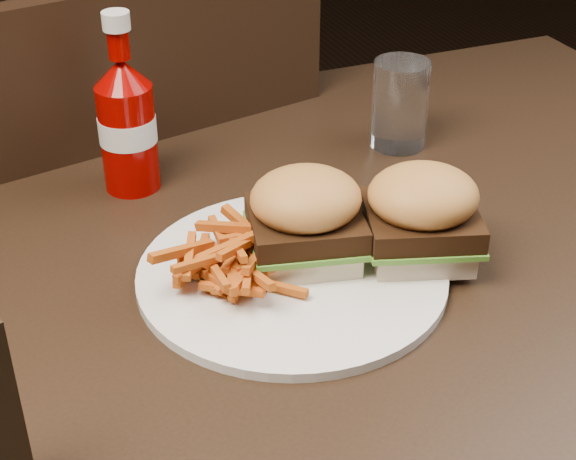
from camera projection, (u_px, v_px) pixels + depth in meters
name	position (u px, v px, depth m)	size (l,w,h in m)	color
dining_table	(306.00, 246.00, 0.94)	(1.20, 0.80, 0.04)	black
chair_far	(119.00, 259.00, 1.46)	(0.48, 0.48, 0.05)	black
plate	(292.00, 274.00, 0.86)	(0.30, 0.30, 0.01)	white
sandwich_half_a	(305.00, 248.00, 0.87)	(0.10, 0.09, 0.02)	#F7DEC2
sandwich_half_b	(419.00, 245.00, 0.87)	(0.10, 0.09, 0.02)	beige
fries_pile	(236.00, 260.00, 0.83)	(0.11, 0.11, 0.04)	#B73516
ketchup_bottle	(129.00, 139.00, 0.98)	(0.06, 0.06, 0.13)	#840100
tumbler	(400.00, 104.00, 1.07)	(0.07, 0.07, 0.11)	white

